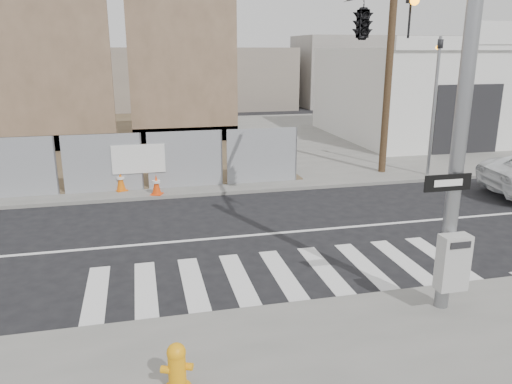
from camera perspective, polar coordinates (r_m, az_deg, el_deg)
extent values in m
plane|color=black|center=(13.58, 0.04, -4.94)|extent=(100.00, 100.00, 0.00)
cube|color=slate|center=(26.94, -6.89, 5.62)|extent=(50.00, 20.00, 0.12)
cylinder|color=gray|center=(9.38, 22.42, 7.25)|extent=(0.26, 0.26, 7.00)
cube|color=#B2B2AF|center=(9.77, 21.58, -7.50)|extent=(0.55, 0.30, 1.05)
cube|color=black|center=(9.29, 21.07, 1.01)|extent=(0.90, 0.03, 0.30)
cube|color=silver|center=(9.28, 21.14, 0.97)|extent=(0.55, 0.01, 0.12)
imported|color=black|center=(11.01, 17.26, 19.06)|extent=(0.16, 0.20, 1.00)
imported|color=black|center=(12.96, 12.14, 18.83)|extent=(0.53, 2.48, 1.00)
cylinder|color=gray|center=(20.28, 19.65, 9.03)|extent=(0.12, 0.12, 5.20)
imported|color=black|center=(20.17, 20.34, 16.08)|extent=(0.16, 0.20, 1.00)
cube|color=brown|center=(25.68, -23.06, 13.12)|extent=(6.00, 0.50, 8.00)
cube|color=brown|center=(26.42, -22.08, 5.38)|extent=(6.00, 1.30, 0.80)
cube|color=brown|center=(26.47, -8.30, 14.24)|extent=(5.50, 0.50, 8.00)
cube|color=brown|center=(27.20, -8.07, 6.66)|extent=(5.50, 1.30, 0.80)
cube|color=silver|center=(30.57, 20.74, 10.60)|extent=(12.00, 10.00, 4.80)
cube|color=black|center=(25.41, 23.02, 7.65)|extent=(3.40, 0.06, 3.20)
cylinder|color=#493622|center=(20.19, 15.16, 16.22)|extent=(0.28, 0.28, 10.00)
cylinder|color=orange|center=(7.66, -9.00, -19.61)|extent=(0.33, 0.33, 0.59)
sphere|color=orange|center=(7.48, -9.10, -17.65)|extent=(0.28, 0.28, 0.28)
cylinder|color=orange|center=(7.62, -10.26, -19.35)|extent=(0.17, 0.15, 0.11)
cylinder|color=orange|center=(7.64, -7.77, -19.15)|extent=(0.17, 0.15, 0.11)
cube|color=#DD610B|center=(17.98, -15.13, 0.21)|extent=(0.47, 0.47, 0.03)
cone|color=#DD610B|center=(17.89, -15.21, 1.26)|extent=(0.42, 0.42, 0.71)
cylinder|color=silver|center=(17.87, -15.23, 1.57)|extent=(0.27, 0.27, 0.08)
cube|color=#EA420C|center=(17.23, -11.26, -0.22)|extent=(0.47, 0.47, 0.03)
cone|color=#EA420C|center=(17.14, -11.32, 0.85)|extent=(0.42, 0.42, 0.70)
cylinder|color=silver|center=(17.12, -11.34, 1.17)|extent=(0.27, 0.27, 0.08)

